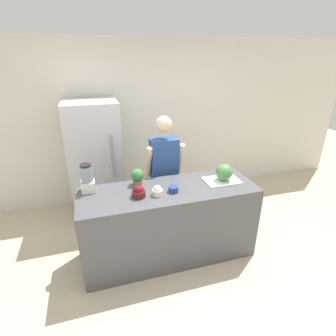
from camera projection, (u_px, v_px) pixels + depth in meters
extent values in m
plane|color=beige|center=(177.00, 273.00, 3.07)|extent=(14.00, 14.00, 0.00)
cube|color=silver|center=(140.00, 123.00, 4.33)|extent=(8.00, 0.06, 2.60)
cube|color=#4C4C51|center=(169.00, 223.00, 3.19)|extent=(2.05, 0.70, 0.93)
cube|color=#B7B7BC|center=(96.00, 160.00, 3.93)|extent=(0.75, 0.73, 1.77)
cylinder|color=gray|center=(113.00, 157.00, 3.59)|extent=(0.02, 0.02, 0.62)
cube|color=gray|center=(164.00, 202.00, 3.77)|extent=(0.27, 0.18, 0.79)
cube|color=#284C8C|center=(164.00, 159.00, 3.50)|extent=(0.36, 0.22, 0.56)
sphere|color=beige|center=(164.00, 124.00, 3.31)|extent=(0.21, 0.21, 0.21)
cylinder|color=beige|center=(149.00, 162.00, 3.41)|extent=(0.07, 0.23, 0.47)
cylinder|color=beige|center=(180.00, 159.00, 3.52)|extent=(0.07, 0.23, 0.47)
cube|color=white|center=(222.00, 180.00, 3.20)|extent=(0.42, 0.29, 0.01)
sphere|color=#4C8C47|center=(224.00, 172.00, 3.15)|extent=(0.20, 0.20, 0.20)
cylinder|color=#511E19|center=(139.00, 194.00, 2.83)|extent=(0.15, 0.15, 0.07)
sphere|color=maroon|center=(138.00, 191.00, 2.82)|extent=(0.12, 0.12, 0.12)
cylinder|color=white|center=(157.00, 192.00, 2.87)|extent=(0.12, 0.12, 0.07)
sphere|color=white|center=(157.00, 190.00, 2.85)|extent=(0.10, 0.10, 0.10)
cylinder|color=navy|center=(173.00, 189.00, 2.94)|extent=(0.11, 0.11, 0.06)
cube|color=silver|center=(88.00, 186.00, 2.94)|extent=(0.15, 0.15, 0.12)
cylinder|color=gray|center=(87.00, 174.00, 2.88)|extent=(0.13, 0.13, 0.18)
cylinder|color=black|center=(85.00, 165.00, 2.84)|extent=(0.12, 0.12, 0.02)
cylinder|color=#996647|center=(138.00, 182.00, 3.10)|extent=(0.11, 0.11, 0.06)
sphere|color=#387F3D|center=(137.00, 175.00, 3.06)|extent=(0.15, 0.15, 0.15)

